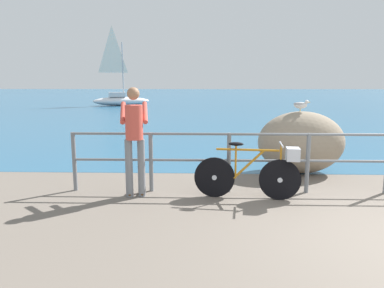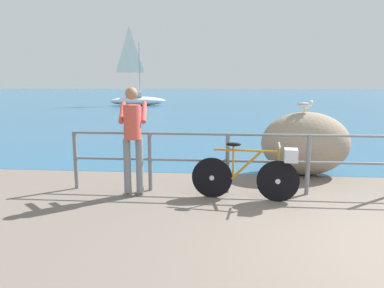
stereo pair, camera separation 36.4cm
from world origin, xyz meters
name	(u,v)px [view 1 (the left image)]	position (x,y,z in m)	size (l,w,h in m)	color
ground_plane	(239,111)	(0.00, 20.00, -0.05)	(120.00, 120.00, 0.10)	#6B6056
sea_surface	(220,95)	(0.00, 48.22, 0.00)	(120.00, 90.00, 0.01)	#285B7F
promenade_railing	(348,156)	(0.00, 2.00, 0.64)	(9.35, 0.07, 1.02)	slate
bicycle	(256,171)	(-1.57, 1.64, 0.46)	(1.69, 0.48, 0.92)	black
person_at_railing	(134,137)	(-3.53, 1.72, 0.99)	(0.52, 0.67, 1.78)	slate
breakwater_boulder_main	(301,142)	(-0.42, 3.37, 0.64)	(1.76, 1.20, 1.27)	gray
seagull	(301,105)	(-0.47, 3.33, 1.41)	(0.34, 0.20, 0.23)	gold
sailboat	(120,97)	(-9.00, 24.46, 0.71)	(4.58, 2.21, 6.16)	white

